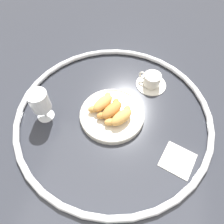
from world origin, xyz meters
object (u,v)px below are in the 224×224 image
at_px(pastry_plate, 112,114).
at_px(croissant_extra, 102,103).
at_px(juice_glass_left, 40,102).
at_px(coffee_cup_near, 152,81).
at_px(croissant_large, 121,117).
at_px(croissant_small, 111,110).
at_px(folded_napkin, 178,160).

bearing_deg(pastry_plate, croissant_extra, 61.66).
distance_m(pastry_plate, juice_glass_left, 0.28).
relative_size(pastry_plate, coffee_cup_near, 1.93).
distance_m(croissant_large, croissant_small, 0.05).
relative_size(croissant_large, croissant_extra, 0.97).
bearing_deg(croissant_small, croissant_large, -118.12).
distance_m(croissant_extra, folded_napkin, 0.36).
bearing_deg(pastry_plate, croissant_large, -118.02).
height_order(croissant_large, croissant_small, same).
bearing_deg(croissant_extra, juice_glass_left, 112.65).
height_order(croissant_small, croissant_extra, same).
distance_m(pastry_plate, croissant_small, 0.03).
bearing_deg(croissant_large, croissant_small, 61.88).
bearing_deg(croissant_extra, croissant_small, -118.26).
xyz_separation_m(croissant_large, juice_glass_left, (-0.04, 0.30, 0.05)).
distance_m(croissant_small, coffee_cup_near, 0.25).
xyz_separation_m(coffee_cup_near, juice_glass_left, (-0.28, 0.39, 0.07)).
height_order(pastry_plate, folded_napkin, pastry_plate).
height_order(croissant_extra, coffee_cup_near, croissant_extra).
xyz_separation_m(juice_glass_left, folded_napkin, (-0.06, -0.54, -0.09)).
relative_size(croissant_extra, coffee_cup_near, 0.90).
distance_m(coffee_cup_near, folded_napkin, 0.37).
distance_m(croissant_extra, coffee_cup_near, 0.26).
height_order(croissant_large, folded_napkin, croissant_large).
bearing_deg(folded_napkin, croissant_extra, 64.75).
height_order(pastry_plate, croissant_large, croissant_large).
relative_size(croissant_large, coffee_cup_near, 0.88).
xyz_separation_m(croissant_small, juice_glass_left, (-0.07, 0.26, 0.05)).
xyz_separation_m(croissant_large, coffee_cup_near, (0.23, -0.09, -0.02)).
xyz_separation_m(pastry_plate, juice_glass_left, (-0.07, 0.26, 0.08)).
bearing_deg(croissant_small, folded_napkin, -114.76).
relative_size(juice_glass_left, folded_napkin, 1.27).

